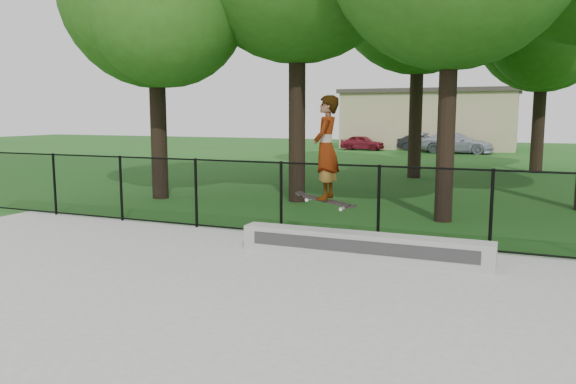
# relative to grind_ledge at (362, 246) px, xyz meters

# --- Properties ---
(ground) EXTENTS (100.00, 100.00, 0.00)m
(ground) POSITION_rel_grind_ledge_xyz_m (-2.02, -4.70, -0.28)
(ground) COLOR #1B5718
(ground) RESTS_ON ground
(concrete_slab) EXTENTS (14.00, 12.00, 0.06)m
(concrete_slab) POSITION_rel_grind_ledge_xyz_m (-2.02, -4.70, -0.25)
(concrete_slab) COLOR #9B9C97
(concrete_slab) RESTS_ON ground
(grind_ledge) EXTENTS (4.29, 0.40, 0.44)m
(grind_ledge) POSITION_rel_grind_ledge_xyz_m (0.00, 0.00, 0.00)
(grind_ledge) COLOR #A8A8A3
(grind_ledge) RESTS_ON concrete_slab
(car_a) EXTENTS (3.11, 1.43, 1.04)m
(car_a) POSITION_rel_grind_ledge_xyz_m (-8.01, 29.40, 0.24)
(car_a) COLOR maroon
(car_a) RESTS_ON ground
(car_b) EXTENTS (3.30, 2.00, 1.12)m
(car_b) POSITION_rel_grind_ledge_xyz_m (-3.94, 30.24, 0.28)
(car_b) COLOR black
(car_b) RESTS_ON ground
(car_c) EXTENTS (4.33, 2.15, 1.33)m
(car_c) POSITION_rel_grind_ledge_xyz_m (-1.54, 28.63, 0.39)
(car_c) COLOR #A9AEC0
(car_c) RESTS_ON ground
(skater_airborne) EXTENTS (0.83, 0.67, 1.88)m
(skater_airborne) POSITION_rel_grind_ledge_xyz_m (-0.58, -0.24, 1.63)
(skater_airborne) COLOR black
(skater_airborne) RESTS_ON ground
(chainlink_fence) EXTENTS (16.06, 0.06, 1.50)m
(chainlink_fence) POSITION_rel_grind_ledge_xyz_m (-2.02, 1.20, 0.53)
(chainlink_fence) COLOR black
(chainlink_fence) RESTS_ON concrete_slab
(distant_building) EXTENTS (12.40, 6.40, 4.30)m
(distant_building) POSITION_rel_grind_ledge_xyz_m (-4.02, 33.30, 1.89)
(distant_building) COLOR #C0B586
(distant_building) RESTS_ON ground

